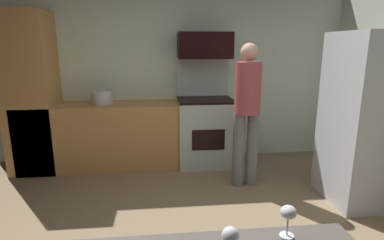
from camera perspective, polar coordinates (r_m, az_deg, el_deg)
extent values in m
cube|color=silver|center=(4.61, -3.32, 8.92)|extent=(5.20, 0.12, 2.60)
cube|color=#B68348|center=(4.45, -14.59, -2.80)|extent=(2.40, 0.60, 0.90)
cube|color=#B68348|center=(4.59, -27.51, 4.26)|extent=(0.60, 0.60, 2.10)
cube|color=#B2C1B7|center=(4.42, 2.38, -2.33)|extent=(0.76, 0.64, 0.92)
cube|color=black|center=(4.32, 2.44, 3.74)|extent=(0.76, 0.64, 0.03)
cube|color=#B2C1B7|center=(4.57, 1.94, 7.91)|extent=(0.76, 0.06, 0.55)
cube|color=black|center=(4.12, 3.04, -3.70)|extent=(0.44, 0.01, 0.28)
cube|color=black|center=(4.36, 2.34, 13.57)|extent=(0.74, 0.38, 0.36)
cube|color=silver|center=(3.79, 30.58, 0.01)|extent=(0.88, 0.75, 1.81)
cylinder|color=slate|center=(3.77, 8.56, -5.47)|extent=(0.14, 0.14, 0.90)
cylinder|color=slate|center=(3.82, 11.04, -5.34)|extent=(0.14, 0.14, 0.90)
cylinder|color=#A04249|center=(3.63, 10.28, 5.81)|extent=(0.30, 0.30, 0.59)
sphere|color=tan|center=(3.60, 10.55, 12.22)|extent=(0.20, 0.20, 0.20)
cylinder|color=silver|center=(1.42, 17.05, -19.73)|extent=(0.06, 0.06, 0.01)
cylinder|color=silver|center=(1.39, 17.17, -18.31)|extent=(0.01, 0.01, 0.08)
ellipsoid|color=silver|center=(1.36, 17.37, -15.92)|extent=(0.07, 0.07, 0.06)
ellipsoid|color=silver|center=(1.16, 7.07, -20.35)|extent=(0.06, 0.06, 0.06)
cylinder|color=#B7BDBB|center=(4.35, -16.25, 4.00)|extent=(0.28, 0.28, 0.18)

